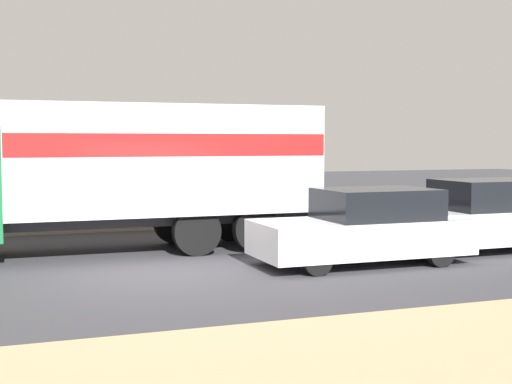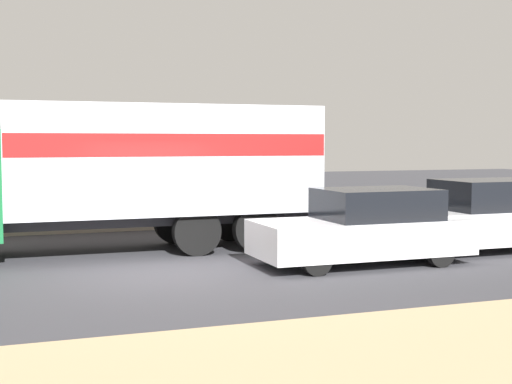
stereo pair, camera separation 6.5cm
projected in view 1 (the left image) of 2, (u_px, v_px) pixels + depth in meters
The scene contains 5 objects.
ground_plane at pixel (169, 274), 13.24m from camera, with size 80.00×80.00×0.00m, color #38383D.
stone_wall_backdrop at pixel (112, 217), 19.50m from camera, with size 60.00×0.35×0.79m.
box_truck at pixel (134, 165), 15.72m from camera, with size 8.58×2.46×3.25m.
car_hatchback at pixel (365, 228), 14.22m from camera, with size 4.29×1.81×1.51m.
car_sedan_second at pixel (482, 217), 15.89m from camera, with size 4.48×1.80×1.60m.
Camera 1 is at (-3.00, -12.85, 2.45)m, focal length 50.00 mm.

